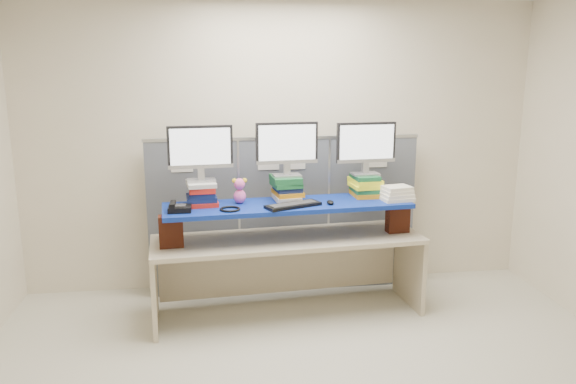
{
  "coord_description": "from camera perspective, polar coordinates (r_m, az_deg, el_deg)",
  "views": [
    {
      "loc": [
        -0.67,
        -3.41,
        2.19
      ],
      "look_at": [
        -0.04,
        1.23,
        1.12
      ],
      "focal_mm": 35.0,
      "sensor_mm": 36.0,
      "label": 1
    }
  ],
  "objects": [
    {
      "name": "headset",
      "position": [
        4.62,
        -5.9,
        -1.74
      ],
      "size": [
        0.21,
        0.21,
        0.02
      ],
      "primitive_type": "torus",
      "rotation": [
        0.0,
        0.0,
        0.24
      ],
      "color": "black",
      "rests_on": "blue_board"
    },
    {
      "name": "plush_toy",
      "position": [
        4.82,
        -4.93,
        0.15
      ],
      "size": [
        0.13,
        0.1,
        0.22
      ],
      "rotation": [
        0.0,
        0.0,
        -0.2
      ],
      "color": "pink",
      "rests_on": "blue_board"
    },
    {
      "name": "binder_stack",
      "position": [
        5.01,
        10.99,
        -0.16
      ],
      "size": [
        0.29,
        0.25,
        0.13
      ],
      "rotation": [
        0.0,
        0.0,
        0.15
      ],
      "color": "white",
      "rests_on": "blue_board"
    },
    {
      "name": "book_stack_right",
      "position": [
        5.12,
        7.85,
        0.64
      ],
      "size": [
        0.27,
        0.32,
        0.2
      ],
      "color": "orange",
      "rests_on": "blue_board"
    },
    {
      "name": "keyboard",
      "position": [
        4.7,
        0.52,
        -1.34
      ],
      "size": [
        0.5,
        0.33,
        0.03
      ],
      "rotation": [
        0.0,
        0.0,
        0.4
      ],
      "color": "black",
      "rests_on": "blue_board"
    },
    {
      "name": "monitor_right",
      "position": [
        5.05,
        7.94,
        4.73
      ],
      "size": [
        0.54,
        0.17,
        0.47
      ],
      "rotation": [
        0.0,
        0.0,
        0.08
      ],
      "color": "#9D9DA2",
      "rests_on": "book_stack_right"
    },
    {
      "name": "brick_pier_left",
      "position": [
        4.71,
        -11.8,
        -3.94
      ],
      "size": [
        0.2,
        0.12,
        0.27
      ],
      "primitive_type": "cube",
      "rotation": [
        0.0,
        0.0,
        0.08
      ],
      "color": "maroon",
      "rests_on": "desk"
    },
    {
      "name": "monitor_left",
      "position": [
        4.75,
        -8.9,
        4.25
      ],
      "size": [
        0.54,
        0.17,
        0.47
      ],
      "rotation": [
        0.0,
        0.0,
        0.08
      ],
      "color": "#9D9DA2",
      "rests_on": "book_stack_left"
    },
    {
      "name": "mouse",
      "position": [
        4.8,
        4.32,
        -1.05
      ],
      "size": [
        0.09,
        0.12,
        0.03
      ],
      "primitive_type": "ellipsoid",
      "rotation": [
        0.0,
        0.0,
        -0.28
      ],
      "color": "black",
      "rests_on": "blue_board"
    },
    {
      "name": "room",
      "position": [
        3.56,
        3.27,
        0.06
      ],
      "size": [
        5.0,
        4.0,
        2.8
      ],
      "color": "beige",
      "rests_on": "ground"
    },
    {
      "name": "brick_pier_right",
      "position": [
        5.12,
        11.08,
        -2.56
      ],
      "size": [
        0.2,
        0.12,
        0.27
      ],
      "primitive_type": "cube",
      "rotation": [
        0.0,
        0.0,
        0.08
      ],
      "color": "maroon",
      "rests_on": "desk"
    },
    {
      "name": "monitor_center",
      "position": [
        4.85,
        -0.11,
        4.71
      ],
      "size": [
        0.54,
        0.17,
        0.47
      ],
      "rotation": [
        0.0,
        0.0,
        0.08
      ],
      "color": "#9D9DA2",
      "rests_on": "book_stack_center"
    },
    {
      "name": "book_stack_center",
      "position": [
        4.92,
        -0.14,
        0.43
      ],
      "size": [
        0.29,
        0.33,
        0.21
      ],
      "color": "beige",
      "rests_on": "blue_board"
    },
    {
      "name": "desk_phone",
      "position": [
        4.64,
        -11.02,
        -1.6
      ],
      "size": [
        0.19,
        0.17,
        0.08
      ],
      "rotation": [
        0.0,
        0.0,
        -0.01
      ],
      "color": "black",
      "rests_on": "blue_board"
    },
    {
      "name": "blue_board",
      "position": [
        4.83,
        0.0,
        -1.38
      ],
      "size": [
        2.16,
        0.7,
        0.04
      ],
      "primitive_type": "cube",
      "rotation": [
        0.0,
        0.0,
        0.08
      ],
      "color": "navy",
      "rests_on": "brick_pier_left"
    },
    {
      "name": "book_stack_left",
      "position": [
        4.81,
        -8.74,
        -0.11
      ],
      "size": [
        0.28,
        0.32,
        0.2
      ],
      "color": "red",
      "rests_on": "blue_board"
    },
    {
      "name": "desk",
      "position": [
        4.95,
        0.0,
        -6.22
      ],
      "size": [
        2.4,
        0.87,
        0.72
      ],
      "rotation": [
        0.0,
        0.0,
        0.08
      ],
      "color": "#C1B193",
      "rests_on": "ground"
    },
    {
      "name": "cubicle_partition",
      "position": [
        5.42,
        -0.4,
        -2.32
      ],
      "size": [
        2.6,
        0.06,
        1.53
      ],
      "color": "#4F535D",
      "rests_on": "ground"
    }
  ]
}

